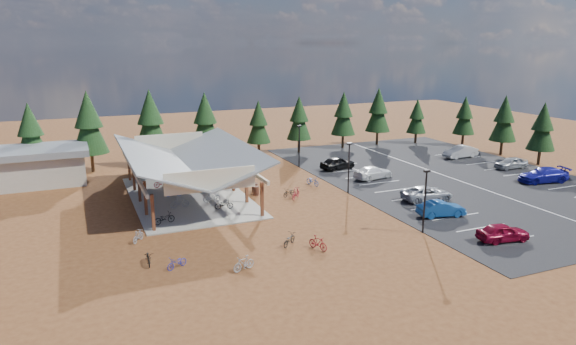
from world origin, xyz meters
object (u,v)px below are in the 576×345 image
Objects in this scene: bike_11 at (318,243)px; car_0 at (503,232)px; bike_pavilion at (187,159)px; outbuilding at (34,166)px; lamp_post_0 at (425,197)px; bike_12 at (289,239)px; bike_15 at (296,193)px; bike_2 at (173,192)px; car_9 at (460,152)px; bike_8 at (149,258)px; lamp_post_1 at (349,164)px; bike_14 at (313,181)px; car_1 at (441,209)px; car_4 at (338,163)px; bike_7 at (182,172)px; bike_10 at (177,262)px; bike_13 at (244,263)px; lamp_post_2 at (299,143)px; trash_bin_1 at (255,188)px; bike_0 at (164,218)px; car_7 at (543,175)px; car_3 at (373,173)px; bike_3 at (162,183)px; bike_6 at (207,185)px; bike_4 at (224,204)px; bike_16 at (289,192)px; trash_bin_0 at (256,191)px; car_2 at (427,193)px; bike_9 at (138,236)px; car_8 at (511,163)px; bike_5 at (212,197)px.

car_0 is at bearing -37.52° from bike_11.
bike_pavilion is 17.89m from outbuilding.
lamp_post_0 reaches higher than bike_12.
outbuilding is 6.03× the size of bike_15.
bike_2 is 38.12m from car_9.
bike_8 is 1.01× the size of bike_11.
bike_14 is at bearing 116.46° from lamp_post_1.
bike_11 is 13.27m from car_1.
car_1 is 0.88× the size of car_9.
lamp_post_1 is at bearing 146.41° from car_4.
bike_10 is (-5.29, -23.85, -0.17)m from bike_7.
bike_7 is at bearing 76.36° from bike_8.
bike_13 is (-1.29, -25.90, -0.08)m from bike_7.
bike_13 is at bearing -143.03° from bike_14.
lamp_post_2 is 11.93m from trash_bin_1.
car_7 is (39.96, -2.44, 0.25)m from bike_0.
bike_10 is 17.81m from bike_15.
bike_pavilion is at bearing 136.64° from bike_10.
bike_3 is at bearing 65.98° from car_3.
bike_3 is 40.68m from car_7.
car_0 is at bearing -123.20° from bike_6.
bike_pavilion is at bearing 18.81° from bike_15.
car_4 is (16.72, 9.60, 0.26)m from bike_4.
bike_3 is 20.31m from bike_12.
bike_11 is at bearing -70.97° from bike_pavilion.
bike_pavilion is 11.81× the size of bike_2.
lamp_post_2 is at bearing 111.62° from bike_10.
bike_4 reaches higher than bike_16.
lamp_post_1 is 5.13m from bike_14.
trash_bin_0 is 3.29m from bike_16.
trash_bin_1 is 0.53× the size of bike_6.
lamp_post_1 is 10.43m from car_1.
bike_7 is 25.11m from bike_11.
lamp_post_2 is 2.75× the size of bike_14.
car_2 is at bearing -65.41° from bike_14.
bike_3 is at bearing 88.95° from bike_11.
car_8 reaches higher than bike_9.
lamp_post_2 reaches higher than bike_pavilion.
bike_3 is 26.69m from car_2.
car_2 is 1.05× the size of car_9.
bike_16 is (13.38, 12.34, -0.00)m from bike_10.
car_9 is (35.55, -4.26, 0.23)m from bike_7.
bike_8 is at bearing 106.00° from car_2.
lamp_post_0 is at bearing -48.31° from car_9.
bike_0 is at bearing 127.23° from bike_5.
bike_11 is at bearing 82.82° from car_0.
bike_10 is at bearing 177.17° from lamp_post_0.
bike_0 is 24.57m from car_3.
bike_6 reaches higher than bike_8.
bike_6 is at bearing 153.75° from bike_13.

